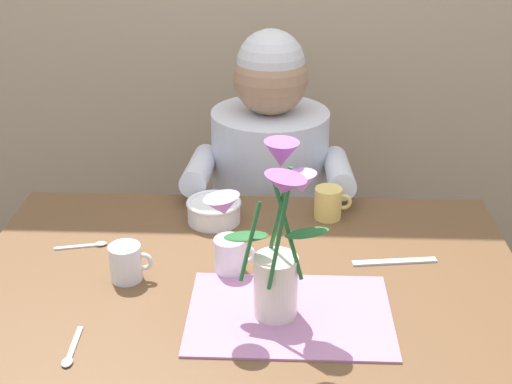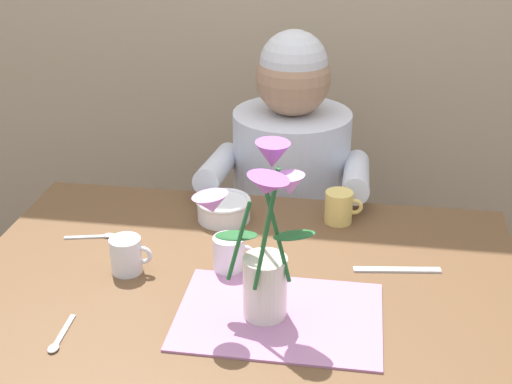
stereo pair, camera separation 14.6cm
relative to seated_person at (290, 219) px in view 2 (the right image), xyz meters
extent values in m
cube|color=brown|center=(-0.04, -0.62, 0.16)|extent=(1.20, 0.80, 0.04)
cylinder|color=brown|center=(-0.58, -0.28, -0.21)|extent=(0.06, 0.06, 0.70)
cylinder|color=brown|center=(0.50, -0.28, -0.21)|extent=(0.06, 0.06, 0.70)
cylinder|color=#4C4C56|center=(0.00, 0.00, -0.36)|extent=(0.30, 0.30, 0.40)
cylinder|color=silver|center=(0.00, 0.00, 0.09)|extent=(0.34, 0.34, 0.50)
sphere|color=#A37A5B|center=(0.00, 0.00, 0.44)|extent=(0.21, 0.21, 0.21)
sphere|color=silver|center=(0.00, 0.00, 0.48)|extent=(0.19, 0.19, 0.19)
cylinder|color=silver|center=(-0.19, -0.14, 0.22)|extent=(0.07, 0.33, 0.12)
cylinder|color=silver|center=(0.19, -0.14, 0.22)|extent=(0.07, 0.33, 0.12)
cube|color=#B275A3|center=(0.06, -0.75, 0.18)|extent=(0.40, 0.28, 0.00)
cylinder|color=silver|center=(0.03, -0.75, 0.24)|extent=(0.09, 0.09, 0.13)
cylinder|color=#23602D|center=(0.05, -0.75, 0.37)|extent=(0.06, 0.04, 0.19)
cone|color=#CC7FDB|center=(0.07, -0.75, 0.47)|extent=(0.07, 0.07, 0.04)
sphere|color=#E5D14C|center=(0.07, -0.75, 0.47)|extent=(0.02, 0.02, 0.02)
cylinder|color=#23602D|center=(0.03, -0.73, 0.39)|extent=(0.05, 0.06, 0.23)
cone|color=#A351B7|center=(0.03, -0.71, 0.50)|extent=(0.09, 0.08, 0.05)
sphere|color=#E5D14C|center=(0.03, -0.71, 0.51)|extent=(0.02, 0.02, 0.02)
cylinder|color=#23602D|center=(-0.02, -0.76, 0.35)|extent=(0.04, 0.06, 0.15)
cone|color=#CC7FDB|center=(-0.07, -0.76, 0.42)|extent=(0.08, 0.08, 0.04)
sphere|color=#E5D14C|center=(-0.07, -0.76, 0.43)|extent=(0.02, 0.02, 0.02)
cylinder|color=#23602D|center=(0.03, -0.79, 0.38)|extent=(0.04, 0.03, 0.22)
cone|color=#A351B7|center=(0.04, -0.82, 0.50)|extent=(0.09, 0.09, 0.04)
sphere|color=#E5D14C|center=(0.04, -0.82, 0.50)|extent=(0.02, 0.02, 0.02)
ellipsoid|color=#23602D|center=(0.08, -0.77, 0.38)|extent=(0.10, 0.07, 0.04)
ellipsoid|color=#23602D|center=(-0.03, -0.73, 0.34)|extent=(0.10, 0.06, 0.03)
cylinder|color=white|center=(-0.13, -0.36, 0.20)|extent=(0.13, 0.13, 0.05)
torus|color=white|center=(-0.13, -0.36, 0.23)|extent=(0.14, 0.14, 0.01)
cube|color=silver|center=(0.29, -0.54, 0.18)|extent=(0.19, 0.04, 0.00)
cylinder|color=silver|center=(-0.29, -0.63, 0.22)|extent=(0.07, 0.07, 0.08)
torus|color=silver|center=(-0.25, -0.63, 0.22)|extent=(0.04, 0.01, 0.04)
cylinder|color=silver|center=(-0.07, -0.59, 0.22)|extent=(0.07, 0.07, 0.08)
torus|color=silver|center=(-0.04, -0.59, 0.22)|extent=(0.04, 0.01, 0.04)
cylinder|color=#E5C666|center=(0.15, -0.33, 0.22)|extent=(0.07, 0.07, 0.08)
torus|color=#E5C666|center=(0.19, -0.33, 0.22)|extent=(0.04, 0.01, 0.04)
cube|color=silver|center=(-0.44, -0.50, 0.18)|extent=(0.10, 0.03, 0.00)
ellipsoid|color=silver|center=(-0.38, -0.49, 0.18)|extent=(0.03, 0.03, 0.01)
cube|color=silver|center=(-0.34, -0.86, 0.18)|extent=(0.01, 0.10, 0.00)
ellipsoid|color=silver|center=(-0.34, -0.91, 0.18)|extent=(0.02, 0.03, 0.01)
camera|label=1|loc=(0.04, -1.89, 0.99)|focal=49.10mm
camera|label=2|loc=(0.18, -1.87, 0.99)|focal=49.10mm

